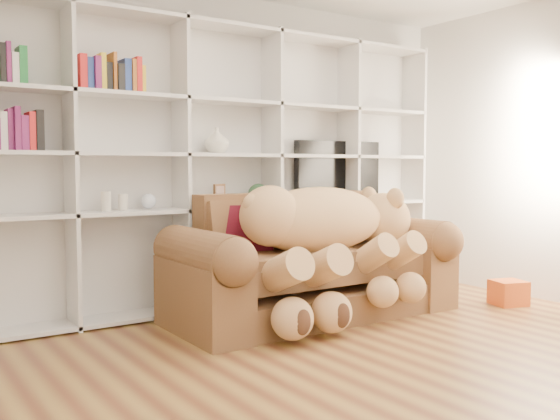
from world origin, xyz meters
TOP-DOWN VIEW (x-y plane):
  - floor at (0.00, 0.00)m, footprint 5.00×5.00m
  - wall_back at (0.00, 2.50)m, footprint 5.00×0.02m
  - bookshelf at (-0.24, 2.36)m, footprint 4.43×0.35m
  - sofa at (0.39, 1.65)m, footprint 2.34×1.01m
  - teddy_bear at (0.41, 1.45)m, footprint 1.77×0.96m
  - throw_pillow at (-0.12, 1.81)m, footprint 0.44×0.33m
  - gift_box at (2.05, 0.99)m, footprint 0.33×0.31m
  - tv at (1.24, 2.35)m, footprint 0.99×0.18m
  - picture_frame at (-0.09, 2.30)m, footprint 0.14×0.08m
  - green_vase at (0.30, 2.30)m, footprint 0.19×0.19m
  - figurine_tall at (-1.06, 2.30)m, footprint 0.08×0.08m
  - figurine_short at (-0.93, 2.30)m, footprint 0.09×0.09m
  - snow_globe at (-0.72, 2.30)m, footprint 0.12×0.12m
  - shelf_vase at (-0.11, 2.30)m, footprint 0.27×0.27m

SIDE VIEW (x-z plane):
  - floor at x=0.00m, z-range 0.00..0.00m
  - gift_box at x=2.05m, z-range 0.00..0.21m
  - sofa at x=0.39m, z-range -0.12..0.86m
  - teddy_bear at x=0.41m, z-range 0.17..1.20m
  - throw_pillow at x=-0.12m, z-range 0.49..0.91m
  - figurine_short at x=-0.93m, z-range 0.86..0.99m
  - snow_globe at x=-0.72m, z-range 0.87..0.99m
  - figurine_tall at x=-1.06m, z-range 0.86..1.01m
  - green_vase at x=0.30m, z-range 0.86..1.05m
  - picture_frame at x=-0.09m, z-range 0.87..1.06m
  - tv at x=1.24m, z-range 0.86..1.44m
  - bookshelf at x=-0.24m, z-range 0.11..2.51m
  - wall_back at x=0.00m, z-range 0.00..2.70m
  - shelf_vase at x=-0.11m, z-range 1.31..1.53m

